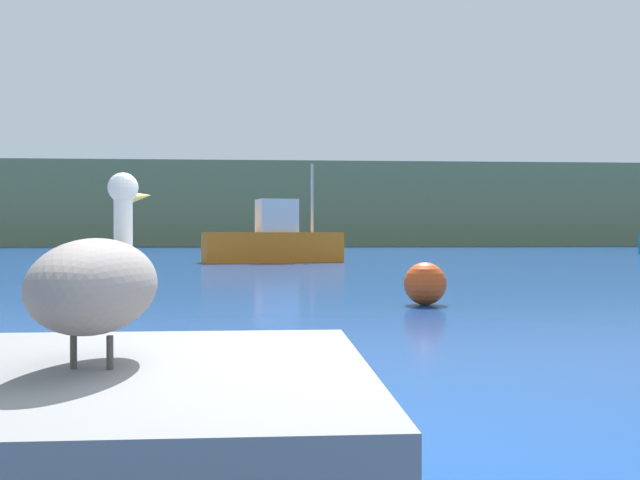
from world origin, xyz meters
name	(u,v)px	position (x,y,z in m)	size (l,w,h in m)	color
hillside_backdrop	(272,206)	(0.00, 69.03, 3.87)	(140.00, 12.43, 7.73)	#6B7A51
pier_dock	(96,446)	(-1.35, -0.43, 0.35)	(2.42, 2.35, 0.70)	slate
pelican	(97,283)	(-1.35, -0.42, 1.08)	(0.62, 1.32, 0.89)	gray
fishing_boat_orange	(274,241)	(-0.26, 28.21, 0.91)	(6.14, 3.02, 4.28)	orange
mooring_buoy	(425,284)	(2.23, 9.28, 0.38)	(0.76, 0.76, 0.76)	#E54C19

